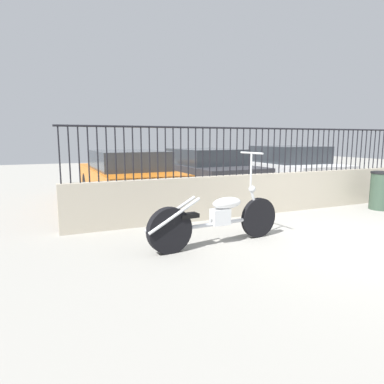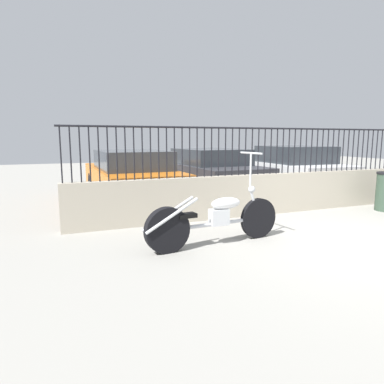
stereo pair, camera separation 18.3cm
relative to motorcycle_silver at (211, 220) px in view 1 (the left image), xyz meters
name	(u,v)px [view 1 (the left image)]	position (x,y,z in m)	size (l,w,h in m)	color
ground_plane	(365,244)	(2.20, -0.87, -0.40)	(40.00, 40.00, 0.00)	gray
low_wall	(269,193)	(2.20, 1.55, 0.03)	(8.50, 0.18, 0.85)	#B2A893
fence_railing	(271,145)	(2.20, 1.55, 1.06)	(8.50, 0.04, 0.96)	black
motorcycle_silver	(211,220)	(0.00, 0.00, 0.00)	(2.27, 0.52, 1.39)	black
trash_bin	(382,191)	(4.73, 0.82, 0.03)	(0.51, 0.51, 0.86)	#334738
car_orange	(127,176)	(-0.32, 3.98, 0.27)	(1.79, 4.50, 1.30)	black
car_dark_grey	(203,170)	(2.10, 4.68, 0.27)	(1.95, 4.55, 1.29)	black
car_white	(285,168)	(4.79, 4.25, 0.29)	(2.10, 4.30, 1.36)	black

